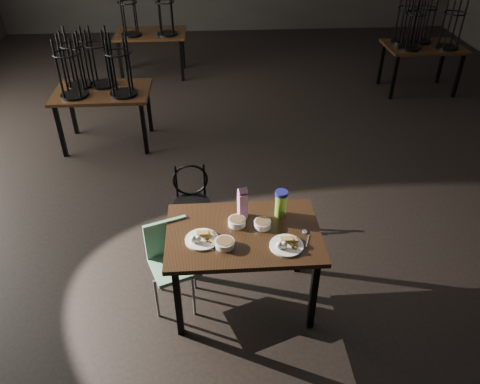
{
  "coord_description": "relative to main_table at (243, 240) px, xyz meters",
  "views": [
    {
      "loc": [
        -0.5,
        -4.94,
        3.07
      ],
      "look_at": [
        -0.29,
        -1.75,
        0.85
      ],
      "focal_mm": 35.0,
      "sensor_mm": 36.0,
      "label": 1
    }
  ],
  "objects": [
    {
      "name": "main_table",
      "position": [
        0.0,
        0.0,
        0.0
      ],
      "size": [
        1.2,
        0.8,
        0.75
      ],
      "color": "black",
      "rests_on": "ground"
    },
    {
      "name": "plate_left",
      "position": [
        -0.32,
        -0.08,
        0.1
      ],
      "size": [
        0.26,
        0.26,
        0.08
      ],
      "color": "white",
      "rests_on": "main_table"
    },
    {
      "name": "plate_right",
      "position": [
        0.31,
        -0.19,
        0.1
      ],
      "size": [
        0.25,
        0.25,
        0.08
      ],
      "color": "white",
      "rests_on": "main_table"
    },
    {
      "name": "bowl_near",
      "position": [
        -0.05,
        0.09,
        0.11
      ],
      "size": [
        0.14,
        0.14,
        0.05
      ],
      "color": "white",
      "rests_on": "main_table"
    },
    {
      "name": "bowl_far",
      "position": [
        0.15,
        0.05,
        0.11
      ],
      "size": [
        0.13,
        0.13,
        0.05
      ],
      "color": "white",
      "rests_on": "main_table"
    },
    {
      "name": "bowl_big",
      "position": [
        -0.15,
        -0.15,
        0.11
      ],
      "size": [
        0.15,
        0.15,
        0.05
      ],
      "color": "white",
      "rests_on": "main_table"
    },
    {
      "name": "juice_carton",
      "position": [
        0.01,
        0.19,
        0.21
      ],
      "size": [
        0.08,
        0.08,
        0.28
      ],
      "color": "#961B75",
      "rests_on": "main_table"
    },
    {
      "name": "water_bottle",
      "position": [
        0.31,
        0.2,
        0.2
      ],
      "size": [
        0.12,
        0.12,
        0.23
      ],
      "color": "#86C339",
      "rests_on": "main_table"
    },
    {
      "name": "spoon",
      "position": [
        0.48,
        -0.05,
        0.08
      ],
      "size": [
        0.06,
        0.21,
        0.01
      ],
      "color": "silver",
      "rests_on": "main_table"
    },
    {
      "name": "bentwood_chair",
      "position": [
        -0.44,
        0.92,
        -0.22
      ],
      "size": [
        0.36,
        0.36,
        0.76
      ],
      "rotation": [
        0.0,
        0.0,
        0.06
      ],
      "color": "black",
      "rests_on": "ground"
    },
    {
      "name": "school_chair",
      "position": [
        -0.58,
        0.07,
        -0.21
      ],
      "size": [
        0.46,
        0.46,
        0.77
      ],
      "rotation": [
        0.0,
        0.0,
        0.36
      ],
      "color": "#6AA580",
      "rests_on": "ground"
    },
    {
      "name": "bg_table_left",
      "position": [
        -1.62,
        2.92,
        0.13
      ],
      "size": [
        1.2,
        0.8,
        1.48
      ],
      "color": "black",
      "rests_on": "ground"
    },
    {
      "name": "bg_table_right",
      "position": [
        3.17,
        4.43,
        0.13
      ],
      "size": [
        1.2,
        0.8,
        1.48
      ],
      "color": "black",
      "rests_on": "ground"
    },
    {
      "name": "bg_table_far",
      "position": [
        -1.2,
        5.4,
        0.08
      ],
      "size": [
        1.2,
        0.8,
        1.48
      ],
      "color": "black",
      "rests_on": "ground"
    }
  ]
}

